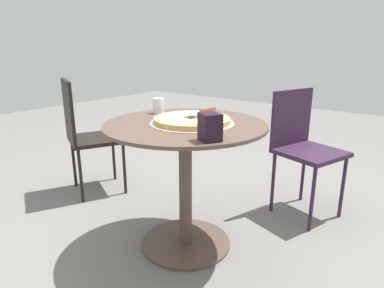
{
  "coord_description": "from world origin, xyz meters",
  "views": [
    {
      "loc": [
        -1.39,
        -1.13,
        1.16
      ],
      "look_at": [
        0.02,
        -0.03,
        0.63
      ],
      "focal_mm": 31.49,
      "sensor_mm": 36.0,
      "label": 1
    }
  ],
  "objects_px": {
    "pizza_server": "(201,111)",
    "pizza_on_tray": "(192,120)",
    "patio_chair_far": "(303,142)",
    "napkin_dispenser": "(210,127)",
    "drinking_cup": "(159,106)",
    "patio_chair_near": "(85,130)",
    "patio_table": "(185,163)"
  },
  "relations": [
    {
      "from": "patio_chair_far",
      "to": "napkin_dispenser",
      "type": "bearing_deg",
      "value": 176.69
    },
    {
      "from": "pizza_on_tray",
      "to": "napkin_dispenser",
      "type": "height_order",
      "value": "napkin_dispenser"
    },
    {
      "from": "patio_table",
      "to": "pizza_on_tray",
      "type": "height_order",
      "value": "pizza_on_tray"
    },
    {
      "from": "pizza_server",
      "to": "drinking_cup",
      "type": "distance_m",
      "value": 0.35
    },
    {
      "from": "patio_table",
      "to": "pizza_server",
      "type": "xyz_separation_m",
      "value": [
        0.09,
        -0.05,
        0.29
      ]
    },
    {
      "from": "pizza_server",
      "to": "drinking_cup",
      "type": "xyz_separation_m",
      "value": [
        0.03,
        0.35,
        -0.01
      ]
    },
    {
      "from": "patio_chair_far",
      "to": "patio_table",
      "type": "bearing_deg",
      "value": 156.36
    },
    {
      "from": "pizza_server",
      "to": "patio_table",
      "type": "bearing_deg",
      "value": 151.92
    },
    {
      "from": "drinking_cup",
      "to": "pizza_on_tray",
      "type": "bearing_deg",
      "value": -105.56
    },
    {
      "from": "pizza_on_tray",
      "to": "napkin_dispenser",
      "type": "xyz_separation_m",
      "value": [
        -0.23,
        -0.28,
        0.05
      ]
    },
    {
      "from": "pizza_server",
      "to": "napkin_dispenser",
      "type": "xyz_separation_m",
      "value": [
        -0.29,
        -0.26,
        0.0
      ]
    },
    {
      "from": "pizza_on_tray",
      "to": "patio_chair_far",
      "type": "bearing_deg",
      "value": -22.39
    },
    {
      "from": "pizza_server",
      "to": "patio_chair_far",
      "type": "distance_m",
      "value": 0.87
    },
    {
      "from": "pizza_on_tray",
      "to": "drinking_cup",
      "type": "distance_m",
      "value": 0.35
    },
    {
      "from": "pizza_server",
      "to": "patio_chair_near",
      "type": "height_order",
      "value": "patio_chair_near"
    },
    {
      "from": "patio_table",
      "to": "patio_chair_far",
      "type": "height_order",
      "value": "patio_chair_far"
    },
    {
      "from": "drinking_cup",
      "to": "patio_chair_near",
      "type": "xyz_separation_m",
      "value": [
        -0.0,
        0.8,
        -0.28
      ]
    },
    {
      "from": "pizza_server",
      "to": "drinking_cup",
      "type": "relative_size",
      "value": 2.3
    },
    {
      "from": "pizza_server",
      "to": "pizza_on_tray",
      "type": "bearing_deg",
      "value": 166.67
    },
    {
      "from": "patio_table",
      "to": "drinking_cup",
      "type": "distance_m",
      "value": 0.43
    },
    {
      "from": "pizza_server",
      "to": "patio_chair_near",
      "type": "distance_m",
      "value": 1.18
    },
    {
      "from": "pizza_on_tray",
      "to": "napkin_dispenser",
      "type": "distance_m",
      "value": 0.36
    },
    {
      "from": "napkin_dispenser",
      "to": "patio_chair_near",
      "type": "bearing_deg",
      "value": 17.02
    },
    {
      "from": "patio_table",
      "to": "napkin_dispenser",
      "type": "relative_size",
      "value": 7.21
    },
    {
      "from": "patio_table",
      "to": "drinking_cup",
      "type": "height_order",
      "value": "drinking_cup"
    },
    {
      "from": "pizza_server",
      "to": "patio_chair_far",
      "type": "bearing_deg",
      "value": -23.11
    },
    {
      "from": "patio_table",
      "to": "napkin_dispenser",
      "type": "distance_m",
      "value": 0.47
    },
    {
      "from": "napkin_dispenser",
      "to": "drinking_cup",
      "type": "bearing_deg",
      "value": 2.06
    },
    {
      "from": "drinking_cup",
      "to": "patio_chair_near",
      "type": "height_order",
      "value": "patio_chair_near"
    },
    {
      "from": "patio_table",
      "to": "pizza_server",
      "type": "distance_m",
      "value": 0.3
    },
    {
      "from": "patio_chair_near",
      "to": "patio_chair_far",
      "type": "xyz_separation_m",
      "value": [
        0.73,
        -1.47,
        -0.01
      ]
    },
    {
      "from": "pizza_server",
      "to": "napkin_dispenser",
      "type": "distance_m",
      "value": 0.39
    }
  ]
}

